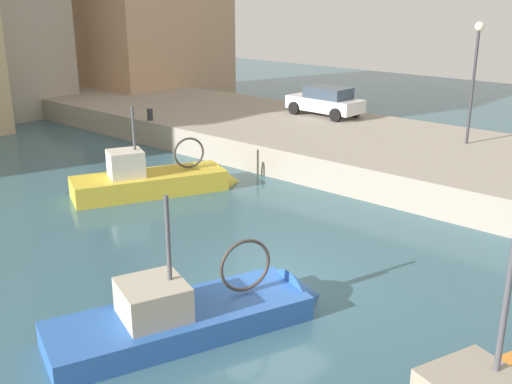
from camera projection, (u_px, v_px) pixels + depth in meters
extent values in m
plane|color=#386070|center=(272.00, 281.00, 15.67)|extent=(80.00, 80.00, 0.00)
cube|color=#9E9384|center=(462.00, 167.00, 23.62)|extent=(9.00, 56.00, 1.20)
cube|color=gold|center=(150.00, 193.00, 22.49)|extent=(5.80, 3.90, 1.51)
cone|color=gold|center=(229.00, 183.00, 23.70)|extent=(1.47, 1.82, 1.59)
cube|color=#9E7A51|center=(149.00, 176.00, 22.28)|extent=(5.54, 3.68, 0.08)
cube|color=beige|center=(126.00, 164.00, 21.79)|extent=(1.55, 1.49, 0.99)
cylinder|color=#4C4C51|center=(134.00, 142.00, 21.69)|extent=(0.10, 0.10, 2.62)
torus|color=#3F3833|center=(189.00, 153.00, 22.66)|extent=(1.11, 0.56, 1.18)
sphere|color=white|center=(99.00, 186.00, 22.62)|extent=(0.32, 0.32, 0.32)
cube|color=#2D60B7|center=(181.00, 332.00, 13.29)|extent=(6.01, 3.70, 1.14)
cone|color=#2D60B7|center=(304.00, 299.00, 14.73)|extent=(1.42, 1.89, 1.68)
cube|color=#9E7A51|center=(180.00, 312.00, 13.13)|extent=(5.74, 3.48, 0.08)
cube|color=#B7AD99|center=(153.00, 300.00, 12.73)|extent=(1.72, 1.74, 0.79)
cylinder|color=#4C4C51|center=(169.00, 257.00, 12.62)|extent=(0.10, 0.10, 2.70)
torus|color=#3F3833|center=(245.00, 266.00, 13.61)|extent=(1.22, 0.51, 1.27)
sphere|color=white|center=(91.00, 323.00, 13.32)|extent=(0.32, 0.32, 0.32)
cylinder|color=#4C4C51|center=(502.00, 329.00, 9.14)|extent=(0.10, 0.10, 3.19)
cube|color=silver|center=(325.00, 104.00, 30.27)|extent=(1.77, 3.91, 0.64)
cube|color=#384756|center=(328.00, 93.00, 29.95)|extent=(1.50, 2.21, 0.54)
cylinder|color=black|center=(294.00, 108.00, 30.67)|extent=(0.25, 0.65, 0.64)
cylinder|color=black|center=(314.00, 104.00, 31.76)|extent=(0.25, 0.65, 0.64)
cylinder|color=black|center=(336.00, 115.00, 28.94)|extent=(0.25, 0.65, 0.64)
cylinder|color=black|center=(355.00, 110.00, 30.03)|extent=(0.25, 0.65, 0.64)
cylinder|color=#2D2D33|center=(150.00, 115.00, 29.27)|extent=(0.28, 0.28, 0.55)
cylinder|color=#38383D|center=(472.00, 88.00, 24.14)|extent=(0.12, 0.12, 4.50)
sphere|color=#F2EACC|center=(479.00, 26.00, 23.39)|extent=(0.36, 0.36, 0.36)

